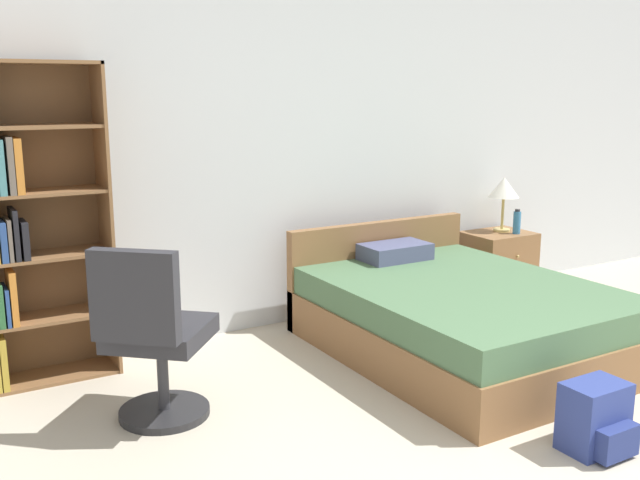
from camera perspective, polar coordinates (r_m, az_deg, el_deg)
name	(u,v)px	position (r m, az deg, el deg)	size (l,w,h in m)	color
wall_back	(291,148)	(5.21, -2.37, 7.37)	(9.00, 0.06, 2.60)	silver
bookshelf	(14,226)	(4.44, -23.32, 1.02)	(0.82, 0.32, 1.88)	brown
bed	(456,315)	(4.83, 10.83, -5.91)	(1.54, 2.01, 0.74)	brown
office_chair	(154,338)	(3.78, -13.17, -7.68)	(0.72, 0.72, 0.97)	#232326
nightstand	(497,264)	(6.22, 14.01, -1.84)	(0.54, 0.45, 0.54)	brown
table_lamp	(504,189)	(6.17, 14.50, 3.96)	(0.26, 0.26, 0.46)	tan
water_bottle	(517,222)	(6.14, 15.47, 1.39)	(0.06, 0.06, 0.21)	teal
backpack_blue	(596,419)	(3.78, 21.24, -13.20)	(0.31, 0.28, 0.34)	navy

